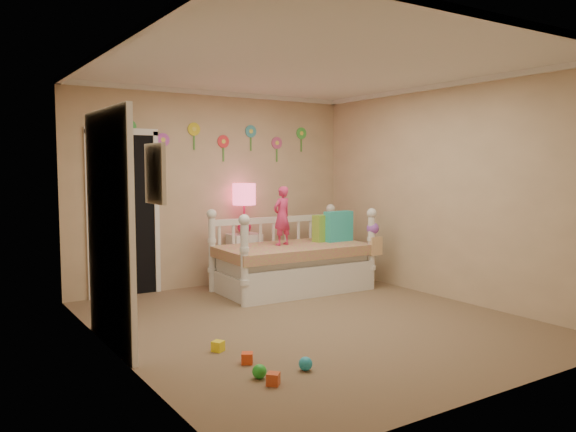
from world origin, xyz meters
TOP-DOWN VIEW (x-y plane):
  - floor at (0.00, 0.00)m, footprint 4.00×4.50m
  - ceiling at (0.00, 0.00)m, footprint 4.00×4.50m
  - back_wall at (0.00, 2.25)m, footprint 4.00×0.01m
  - left_wall at (-2.00, 0.00)m, footprint 0.01×4.50m
  - right_wall at (2.00, 0.00)m, footprint 0.01×4.50m
  - crown_molding at (0.00, 0.00)m, footprint 4.00×4.50m
  - daybed at (0.66, 1.36)m, footprint 2.00×1.12m
  - pillow_turquoise at (1.39, 1.34)m, footprint 0.41×0.16m
  - pillow_lime at (1.25, 1.44)m, footprint 0.40×0.19m
  - child at (0.54, 1.42)m, footprint 0.31×0.25m
  - nightstand at (0.34, 2.07)m, footprint 0.42×0.32m
  - table_lamp at (0.34, 2.07)m, footprint 0.31×0.31m
  - closet_doorway at (-1.25, 2.23)m, footprint 0.90×0.04m
  - flower_decals at (-0.09, 2.24)m, footprint 3.40×0.02m
  - mirror_closet at (-1.96, 0.30)m, footprint 0.07×1.30m
  - wall_picture at (-1.97, -0.90)m, footprint 0.05×0.34m
  - hanging_bag at (1.60, 0.85)m, footprint 0.20×0.16m
  - toy_scatter at (-0.85, -0.75)m, footprint 1.23×1.51m

SIDE VIEW (x-z plane):
  - floor at x=0.00m, z-range -0.01..0.01m
  - toy_scatter at x=-0.85m, z-range 0.00..0.11m
  - nightstand at x=0.34m, z-range 0.00..0.69m
  - daybed at x=0.66m, z-range 0.00..1.06m
  - hanging_bag at x=1.60m, z-range 0.47..0.83m
  - pillow_lime at x=1.25m, z-range 0.59..0.95m
  - pillow_turquoise at x=1.39m, z-range 0.59..1.00m
  - child at x=0.54m, z-range 0.59..1.35m
  - closet_doorway at x=-1.25m, z-range 0.00..2.07m
  - mirror_closet at x=-1.96m, z-range 0.00..2.10m
  - table_lamp at x=0.34m, z-range 0.80..1.49m
  - back_wall at x=0.00m, z-range 0.00..2.60m
  - left_wall at x=-2.00m, z-range 0.00..2.60m
  - right_wall at x=2.00m, z-range 0.00..2.60m
  - wall_picture at x=-1.97m, z-range 1.34..1.76m
  - flower_decals at x=-0.09m, z-range 1.69..2.19m
  - crown_molding at x=0.00m, z-range 2.54..2.60m
  - ceiling at x=0.00m, z-range 2.60..2.60m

